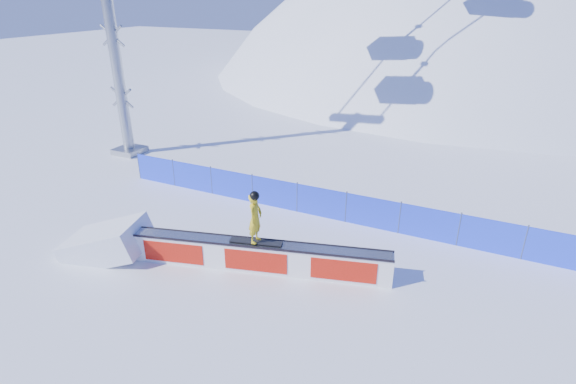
% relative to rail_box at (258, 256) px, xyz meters
% --- Properties ---
extents(ground, '(160.00, 160.00, 0.00)m').
position_rel_rail_box_xyz_m(ground, '(2.43, -0.30, -0.48)').
color(ground, white).
rests_on(ground, ground).
extents(snow_hill, '(64.00, 64.00, 64.00)m').
position_rel_rail_box_xyz_m(snow_hill, '(2.43, 41.70, -18.48)').
color(snow_hill, white).
rests_on(snow_hill, ground).
extents(safety_fence, '(22.05, 0.05, 1.30)m').
position_rel_rail_box_xyz_m(safety_fence, '(2.43, 4.20, 0.12)').
color(safety_fence, '#203DF6').
rests_on(safety_fence, ground).
extents(rail_box, '(8.07, 2.64, 0.98)m').
position_rel_rail_box_xyz_m(rail_box, '(0.00, 0.00, 0.00)').
color(rail_box, white).
rests_on(rail_box, ground).
extents(snow_ramp, '(3.11, 2.37, 1.73)m').
position_rel_rail_box_xyz_m(snow_ramp, '(-4.96, -1.30, -0.48)').
color(snow_ramp, white).
rests_on(snow_ramp, ground).
extents(snowboarder, '(1.64, 0.70, 1.70)m').
position_rel_rail_box_xyz_m(snowboarder, '(-0.04, -0.01, 1.33)').
color(snowboarder, black).
rests_on(snowboarder, rail_box).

